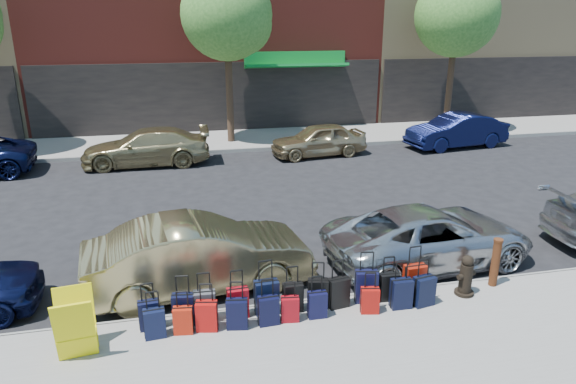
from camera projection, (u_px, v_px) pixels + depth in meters
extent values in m
plane|color=black|center=(252.00, 223.00, 14.14)|extent=(120.00, 120.00, 0.00)
cube|color=gray|center=(314.00, 371.00, 8.11)|extent=(60.00, 4.00, 0.15)
cube|color=gray|center=(219.00, 141.00, 23.37)|extent=(60.00, 4.00, 0.15)
cube|color=gray|center=(287.00, 305.00, 9.98)|extent=(60.00, 0.08, 0.15)
cube|color=gray|center=(224.00, 151.00, 21.50)|extent=(60.00, 0.08, 0.15)
cube|color=black|center=(214.00, 99.00, 24.65)|extent=(16.66, 0.15, 3.40)
cube|color=#0D7D2D|center=(297.00, 66.00, 24.65)|extent=(5.00, 0.91, 0.27)
cube|color=#0D7D2D|center=(295.00, 58.00, 24.82)|extent=(5.00, 0.10, 0.60)
cube|color=black|center=(509.00, 89.00, 27.91)|extent=(14.70, 0.15, 3.40)
cylinder|color=black|center=(229.00, 87.00, 22.21)|extent=(0.30, 0.30, 4.80)
sphere|color=#347125|center=(227.00, 14.00, 21.25)|extent=(3.80, 3.80, 3.80)
sphere|color=#347125|center=(241.00, 24.00, 21.50)|extent=(2.58, 2.58, 2.58)
cylinder|color=black|center=(450.00, 81.00, 24.35)|extent=(0.30, 0.30, 4.80)
sphere|color=#347125|center=(457.00, 15.00, 23.39)|extent=(3.80, 3.80, 3.80)
sphere|color=#347125|center=(468.00, 23.00, 23.64)|extent=(2.58, 2.58, 2.58)
cube|color=black|center=(149.00, 315.00, 9.03)|extent=(0.38, 0.23, 0.54)
cylinder|color=black|center=(146.00, 285.00, 8.84)|extent=(0.20, 0.05, 0.03)
cube|color=black|center=(184.00, 309.00, 9.17)|extent=(0.41, 0.26, 0.58)
cylinder|color=black|center=(181.00, 278.00, 8.96)|extent=(0.22, 0.06, 0.03)
cube|color=#3F3E44|center=(205.00, 306.00, 9.26)|extent=(0.40, 0.23, 0.58)
cylinder|color=black|center=(203.00, 275.00, 9.05)|extent=(0.22, 0.04, 0.03)
cube|color=maroon|center=(238.00, 303.00, 9.38)|extent=(0.39, 0.23, 0.57)
cylinder|color=black|center=(237.00, 272.00, 9.18)|extent=(0.22, 0.04, 0.03)
cube|color=black|center=(267.00, 297.00, 9.48)|extent=(0.45, 0.26, 0.66)
cylinder|color=black|center=(266.00, 263.00, 9.25)|extent=(0.25, 0.05, 0.03)
cube|color=black|center=(293.00, 298.00, 9.56)|extent=(0.37, 0.21, 0.56)
cylinder|color=black|center=(293.00, 268.00, 9.37)|extent=(0.21, 0.03, 0.03)
cube|color=black|center=(318.00, 293.00, 9.70)|extent=(0.41, 0.28, 0.57)
cylinder|color=black|center=(319.00, 264.00, 9.50)|extent=(0.21, 0.07, 0.03)
cube|color=black|center=(338.00, 293.00, 9.71)|extent=(0.42, 0.27, 0.59)
cylinder|color=black|center=(340.00, 262.00, 9.50)|extent=(0.22, 0.06, 0.03)
cube|color=black|center=(366.00, 287.00, 9.88)|extent=(0.47, 0.32, 0.64)
cylinder|color=black|center=(368.00, 254.00, 9.65)|extent=(0.24, 0.08, 0.03)
cube|color=black|center=(389.00, 287.00, 9.96)|extent=(0.38, 0.22, 0.56)
cylinder|color=black|center=(391.00, 259.00, 9.76)|extent=(0.21, 0.04, 0.03)
cube|color=maroon|center=(415.00, 280.00, 10.11)|extent=(0.44, 0.26, 0.64)
cylinder|color=black|center=(418.00, 248.00, 9.88)|extent=(0.24, 0.05, 0.03)
cube|color=black|center=(155.00, 323.00, 8.78)|extent=(0.38, 0.24, 0.53)
cylinder|color=black|center=(152.00, 294.00, 8.60)|extent=(0.20, 0.05, 0.03)
cube|color=#B51E0B|center=(183.00, 320.00, 8.91)|extent=(0.35, 0.23, 0.49)
cylinder|color=black|center=(181.00, 293.00, 8.73)|extent=(0.19, 0.06, 0.03)
cube|color=#B10D0B|center=(207.00, 316.00, 8.98)|extent=(0.41, 0.28, 0.54)
cylinder|color=black|center=(205.00, 286.00, 8.79)|extent=(0.21, 0.07, 0.03)
cube|color=black|center=(237.00, 314.00, 9.05)|extent=(0.40, 0.28, 0.55)
cylinder|color=black|center=(236.00, 284.00, 8.86)|extent=(0.21, 0.07, 0.03)
cube|color=black|center=(268.00, 311.00, 9.16)|extent=(0.38, 0.23, 0.54)
cylinder|color=black|center=(268.00, 281.00, 8.97)|extent=(0.21, 0.04, 0.03)
cube|color=maroon|center=(290.00, 309.00, 9.27)|extent=(0.34, 0.23, 0.47)
cylinder|color=black|center=(290.00, 284.00, 9.10)|extent=(0.18, 0.06, 0.03)
cube|color=black|center=(317.00, 305.00, 9.38)|extent=(0.34, 0.20, 0.50)
cylinder|color=black|center=(318.00, 278.00, 9.21)|extent=(0.19, 0.03, 0.03)
cube|color=#A50F0A|center=(370.00, 300.00, 9.53)|extent=(0.37, 0.26, 0.49)
cylinder|color=black|center=(371.00, 275.00, 9.36)|extent=(0.19, 0.07, 0.03)
cube|color=black|center=(401.00, 294.00, 9.68)|extent=(0.40, 0.24, 0.58)
cylinder|color=black|center=(404.00, 264.00, 9.48)|extent=(0.22, 0.04, 0.03)
cube|color=black|center=(424.00, 291.00, 9.76)|extent=(0.44, 0.30, 0.59)
cylinder|color=black|center=(427.00, 261.00, 9.56)|extent=(0.23, 0.07, 0.03)
cylinder|color=black|center=(464.00, 292.00, 10.23)|extent=(0.38, 0.38, 0.06)
cylinder|color=black|center=(466.00, 278.00, 10.13)|extent=(0.25, 0.25, 0.59)
sphere|color=black|center=(468.00, 261.00, 10.01)|extent=(0.23, 0.23, 0.23)
cylinder|color=black|center=(466.00, 275.00, 10.11)|extent=(0.43, 0.22, 0.11)
cylinder|color=#38190C|center=(495.00, 263.00, 10.43)|extent=(0.17, 0.17, 1.01)
cylinder|color=#38190C|center=(499.00, 240.00, 10.26)|extent=(0.19, 0.19, 0.04)
cube|color=yellow|center=(75.00, 331.00, 8.06)|extent=(0.64, 0.35, 1.09)
cube|color=yellow|center=(76.00, 318.00, 8.42)|extent=(0.64, 0.35, 1.09)
cube|color=yellow|center=(76.00, 333.00, 8.29)|extent=(0.65, 0.47, 0.02)
imported|color=tan|center=(200.00, 255.00, 10.52)|extent=(4.79, 2.20, 1.52)
imported|color=#B5B8BC|center=(429.00, 236.00, 11.66)|extent=(5.03, 2.75, 1.34)
imported|color=#9A8B5E|center=(146.00, 147.00, 19.59)|extent=(4.82, 2.02, 1.39)
imported|color=tan|center=(318.00, 140.00, 20.92)|extent=(4.04, 2.00, 1.32)
imported|color=#0D133C|center=(456.00, 131.00, 22.27)|extent=(4.59, 2.12, 1.46)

